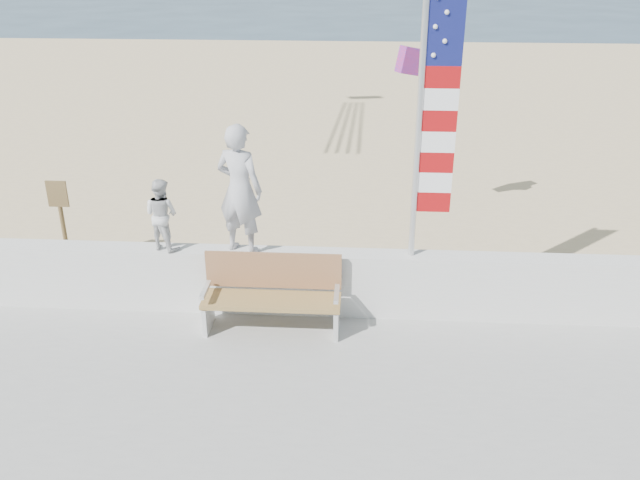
{
  "coord_description": "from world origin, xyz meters",
  "views": [
    {
      "loc": [
        0.71,
        -6.19,
        4.96
      ],
      "look_at": [
        0.2,
        1.8,
        1.35
      ],
      "focal_mm": 38.0,
      "sensor_mm": 36.0,
      "label": 1
    }
  ],
  "objects_px": {
    "adult": "(240,189)",
    "child": "(162,214)",
    "bench": "(272,293)",
    "flag": "(430,113)"
  },
  "relations": [
    {
      "from": "child",
      "to": "flag",
      "type": "xyz_separation_m",
      "value": [
        3.45,
        -0.0,
        1.42
      ]
    },
    {
      "from": "adult",
      "to": "child",
      "type": "distance_m",
      "value": 1.13
    },
    {
      "from": "flag",
      "to": "bench",
      "type": "bearing_deg",
      "value": -166.81
    },
    {
      "from": "adult",
      "to": "child",
      "type": "height_order",
      "value": "adult"
    },
    {
      "from": "flag",
      "to": "adult",
      "type": "bearing_deg",
      "value": 179.99
    },
    {
      "from": "bench",
      "to": "flag",
      "type": "height_order",
      "value": "flag"
    },
    {
      "from": "adult",
      "to": "bench",
      "type": "height_order",
      "value": "adult"
    },
    {
      "from": "bench",
      "to": "child",
      "type": "bearing_deg",
      "value": 163.31
    },
    {
      "from": "bench",
      "to": "flag",
      "type": "distance_m",
      "value": 3.04
    },
    {
      "from": "child",
      "to": "bench",
      "type": "bearing_deg",
      "value": -172.96
    }
  ]
}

